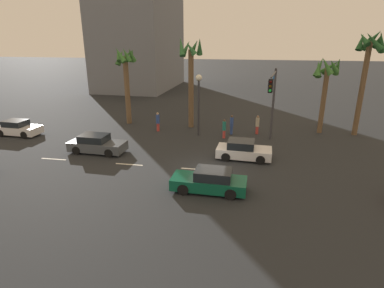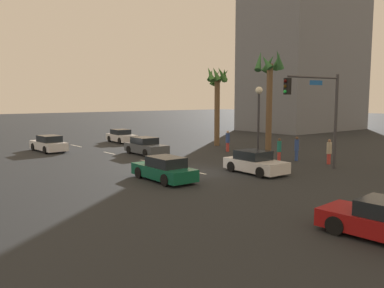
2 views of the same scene
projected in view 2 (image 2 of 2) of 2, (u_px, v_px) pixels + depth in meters
The scene contains 19 objects.
ground_plane at pixel (198, 173), 24.04m from camera, with size 220.00×220.00×0.00m, color #232628.
lane_stripe_0 at pixel (76, 146), 37.74m from camera, with size 2.50×0.14×0.01m, color silver.
lane_stripe_1 at pixel (110, 153), 32.62m from camera, with size 1.94×0.14×0.01m, color silver.
lane_stripe_2 at pixel (148, 162), 28.20m from camera, with size 2.00×0.14×0.01m, color silver.
lane_stripe_3 at pixel (193, 171), 24.40m from camera, with size 2.50×0.14×0.01m, color silver.
car_0 at pixel (164, 169), 21.63m from camera, with size 4.36×1.90×1.35m.
car_1 at pixel (49, 144), 33.76m from camera, with size 4.44×1.93×1.39m.
car_3 at pixel (255, 163), 23.83m from camera, with size 4.02×2.09×1.37m.
car_4 at pixel (146, 146), 31.93m from camera, with size 4.37×2.03×1.39m.
car_5 at pixel (122, 136), 40.77m from camera, with size 4.02×2.00×1.36m.
traffic_signal at pixel (320, 105), 24.18m from camera, with size 0.90×4.73×6.05m.
streetlamp at pixel (259, 107), 29.85m from camera, with size 0.56×0.56×5.44m.
pedestrian_0 at pixel (297, 148), 28.51m from camera, with size 0.36×0.36×1.78m.
pedestrian_1 at pixel (329, 151), 27.06m from camera, with size 0.47×0.47×1.74m.
pedestrian_2 at pixel (279, 149), 28.13m from camera, with size 0.43×0.43×1.70m.
pedestrian_3 at pixel (228, 140), 33.66m from camera, with size 0.49×0.49×1.80m.
palm_tree_1 at pixel (269, 82), 32.28m from camera, with size 2.53×2.32×8.58m.
palm_tree_2 at pixel (217, 88), 37.46m from camera, with size 2.35×2.45×7.66m.
building_2 at pixel (305, 20), 56.42m from camera, with size 11.02×17.29×31.65m, color slate.
Camera 2 is at (17.93, -15.48, 4.48)m, focal length 36.59 mm.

